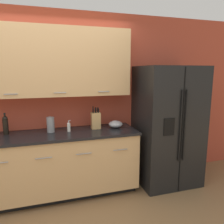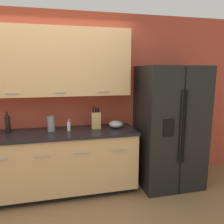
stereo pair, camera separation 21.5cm
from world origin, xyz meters
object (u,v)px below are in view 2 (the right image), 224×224
at_px(steel_canister, 51,124).
at_px(soap_dispenser, 69,126).
at_px(refrigerator, 169,127).
at_px(knife_block, 96,120).
at_px(wine_bottle, 8,123).
at_px(mixing_bowl, 116,124).

bearing_deg(steel_canister, soap_dispenser, -9.55).
xyz_separation_m(refrigerator, knife_block, (-1.11, 0.14, 0.13)).
xyz_separation_m(refrigerator, wine_bottle, (-2.32, 0.19, 0.14)).
distance_m(steel_canister, mixing_bowl, 0.94).
distance_m(soap_dispenser, steel_canister, 0.25).
relative_size(knife_block, soap_dispenser, 2.07).
height_order(refrigerator, wine_bottle, refrigerator).
bearing_deg(soap_dispenser, knife_block, 6.14).
height_order(wine_bottle, soap_dispenser, wine_bottle).
bearing_deg(knife_block, mixing_bowl, -5.41).
relative_size(wine_bottle, steel_canister, 1.29).
distance_m(wine_bottle, steel_canister, 0.58).
relative_size(soap_dispenser, mixing_bowl, 0.78).
xyz_separation_m(knife_block, steel_canister, (-0.64, -0.00, -0.02)).
height_order(refrigerator, steel_canister, refrigerator).
bearing_deg(wine_bottle, knife_block, -2.19).
height_order(soap_dispenser, mixing_bowl, soap_dispenser).
xyz_separation_m(knife_block, soap_dispenser, (-0.40, -0.04, -0.06)).
height_order(steel_canister, mixing_bowl, steel_canister).
relative_size(knife_block, wine_bottle, 1.14).
distance_m(refrigerator, knife_block, 1.12).
bearing_deg(refrigerator, wine_bottle, 175.30).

